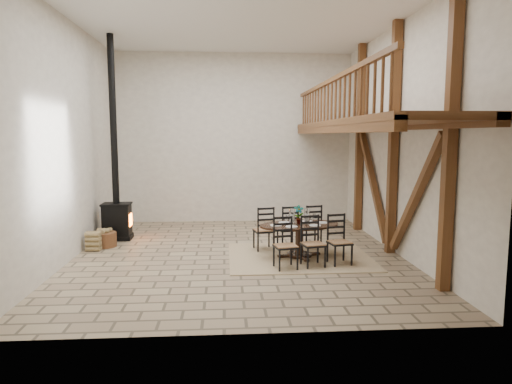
{
  "coord_description": "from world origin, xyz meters",
  "views": [
    {
      "loc": [
        -0.28,
        -9.71,
        2.59
      ],
      "look_at": [
        0.42,
        0.4,
        1.33
      ],
      "focal_mm": 32.0,
      "sensor_mm": 36.0,
      "label": 1
    }
  ],
  "objects": [
    {
      "name": "wood_stove",
      "position": [
        -2.98,
        1.72,
        1.11
      ],
      "size": [
        0.72,
        0.55,
        5.0
      ],
      "rotation": [
        0.0,
        0.0,
        0.02
      ],
      "color": "black",
      "rests_on": "ground"
    },
    {
      "name": "room_shell",
      "position": [
        1.19,
        0.0,
        3.01
      ],
      "size": [
        7.02,
        8.02,
        5.01
      ],
      "color": "silver",
      "rests_on": "ground"
    },
    {
      "name": "dining_table",
      "position": [
        1.3,
        -0.26,
        0.38
      ],
      "size": [
        1.91,
        2.2,
        1.12
      ],
      "rotation": [
        0.0,
        0.0,
        0.2
      ],
      "color": "black",
      "rests_on": "ground"
    },
    {
      "name": "rug",
      "position": [
        1.3,
        -0.26,
        0.01
      ],
      "size": [
        3.0,
        2.5,
        0.02
      ],
      "primitive_type": "cube",
      "color": "tan",
      "rests_on": "ground"
    },
    {
      "name": "log_stack",
      "position": [
        -3.25,
        0.57,
        0.22
      ],
      "size": [
        0.33,
        0.24,
        0.44
      ],
      "rotation": [
        0.0,
        0.0,
        -0.05
      ],
      "color": "#9F8B58",
      "rests_on": "ground"
    },
    {
      "name": "ground",
      "position": [
        0.0,
        0.0,
        0.0
      ],
      "size": [
        8.0,
        8.0,
        0.0
      ],
      "primitive_type": "plane",
      "color": "#9C8868",
      "rests_on": "ground"
    },
    {
      "name": "log_basket",
      "position": [
        -3.09,
        0.96,
        0.19
      ],
      "size": [
        0.52,
        0.52,
        0.43
      ],
      "rotation": [
        0.0,
        0.0,
        -0.2
      ],
      "color": "brown",
      "rests_on": "ground"
    }
  ]
}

